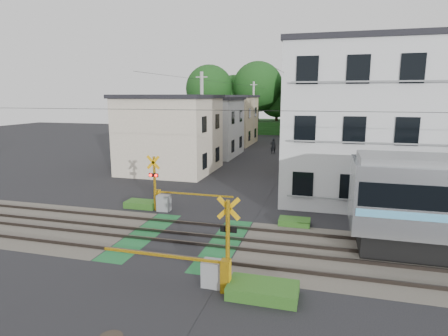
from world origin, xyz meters
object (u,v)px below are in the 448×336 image
(crossing_signal_far, at_px, (163,198))
(pedestrian, at_px, (273,146))
(crossing_signal_near, at_px, (215,267))
(apartment_block, at_px, (372,122))

(crossing_signal_far, distance_m, pedestrian, 22.28)
(crossing_signal_far, relative_size, pedestrian, 2.78)
(crossing_signal_near, relative_size, crossing_signal_far, 1.00)
(pedestrian, bearing_deg, crossing_signal_far, 75.00)
(crossing_signal_near, bearing_deg, crossing_signal_far, 125.29)
(apartment_block, relative_size, pedestrian, 6.00)
(crossing_signal_far, relative_size, apartment_block, 0.46)
(crossing_signal_far, bearing_deg, crossing_signal_near, -54.71)
(apartment_block, height_order, pedestrian, apartment_block)
(apartment_block, xyz_separation_m, pedestrian, (-8.08, 16.24, -3.80))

